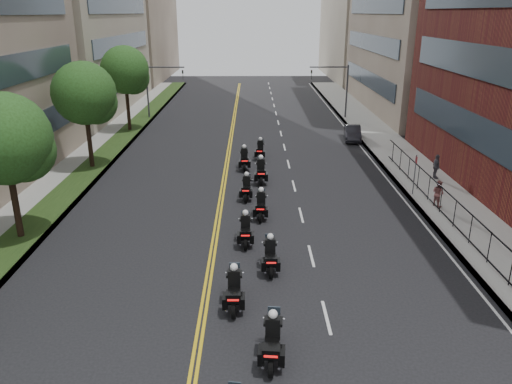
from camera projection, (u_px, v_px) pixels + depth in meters
sidewalk_right at (405, 163)px, 37.54m from camera, size 4.00×90.00×0.15m
sidewalk_left at (86, 164)px, 37.32m from camera, size 4.00×90.00×0.15m
grass_strip at (96, 162)px, 37.29m from camera, size 2.00×90.00×0.04m
iron_fence at (462, 221)px, 25.02m from camera, size 0.05×28.00×1.50m
street_trees at (59, 113)px, 29.59m from camera, size 4.40×38.40×7.98m
traffic_signal_right at (338, 84)px, 52.27m from camera, size 4.09×0.20×5.60m
traffic_signal_left at (156, 84)px, 52.10m from camera, size 4.09×0.20×5.60m
motorcycle_1 at (272, 341)px, 16.16m from camera, size 0.67×2.44×1.80m
motorcycle_2 at (234, 290)px, 19.14m from camera, size 0.55×2.41×1.78m
motorcycle_3 at (270, 256)px, 21.88m from camera, size 0.53×2.31×1.71m
motorcycle_4 at (246, 231)px, 24.42m from camera, size 0.53×2.33×1.72m
motorcycle_5 at (261, 206)px, 27.53m from camera, size 0.58×2.35×1.73m
motorcycle_6 at (247, 188)px, 30.34m from camera, size 0.56×2.27×1.67m
motorcycle_7 at (261, 172)px, 33.19m from camera, size 0.58×2.55×1.88m
motorcycle_8 at (244, 160)px, 36.06m from camera, size 0.57×2.45×1.81m
motorcycle_9 at (260, 150)px, 38.67m from camera, size 0.61×2.28×1.68m
parked_sedan at (352, 133)px, 44.27m from camera, size 1.86×4.06×1.29m
pedestrian_b at (438, 193)px, 28.81m from camera, size 0.86×0.93×1.53m
pedestrian_c at (436, 167)px, 33.51m from camera, size 0.43×0.99×1.66m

